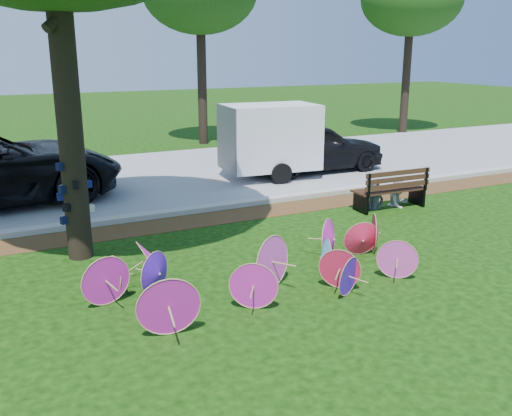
# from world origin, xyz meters

# --- Properties ---
(ground) EXTENTS (90.00, 90.00, 0.00)m
(ground) POSITION_xyz_m (0.00, 0.00, 0.00)
(ground) COLOR black
(ground) RESTS_ON ground
(mulch_strip) EXTENTS (90.00, 1.00, 0.01)m
(mulch_strip) POSITION_xyz_m (0.00, 4.50, 0.01)
(mulch_strip) COLOR #472D16
(mulch_strip) RESTS_ON ground
(curb) EXTENTS (90.00, 0.30, 0.12)m
(curb) POSITION_xyz_m (0.00, 5.20, 0.06)
(curb) COLOR #B7B5AD
(curb) RESTS_ON ground
(street) EXTENTS (90.00, 8.00, 0.01)m
(street) POSITION_xyz_m (0.00, 9.35, 0.01)
(street) COLOR gray
(street) RESTS_ON ground
(parasol_pile) EXTENTS (5.72, 2.71, 0.88)m
(parasol_pile) POSITION_xyz_m (-0.05, 0.62, 0.38)
(parasol_pile) COLOR #D223A8
(parasol_pile) RESTS_ON ground
(dark_pickup) EXTENTS (4.54, 1.93, 1.53)m
(dark_pickup) POSITION_xyz_m (5.43, 7.93, 0.76)
(dark_pickup) COLOR black
(dark_pickup) RESTS_ON ground
(cargo_trailer) EXTENTS (2.80, 1.93, 2.46)m
(cargo_trailer) POSITION_xyz_m (3.79, 7.67, 1.23)
(cargo_trailer) COLOR white
(cargo_trailer) RESTS_ON ground
(park_bench) EXTENTS (1.87, 0.76, 0.96)m
(park_bench) POSITION_xyz_m (4.79, 3.47, 0.48)
(park_bench) COLOR black
(park_bench) RESTS_ON ground
(person_left) EXTENTS (0.52, 0.38, 1.34)m
(person_left) POSITION_xyz_m (4.44, 3.52, 0.67)
(person_left) COLOR #3B4351
(person_left) RESTS_ON ground
(person_right) EXTENTS (0.71, 0.61, 1.26)m
(person_right) POSITION_xyz_m (5.14, 3.52, 0.63)
(person_right) COLOR #B2B1BB
(person_right) RESTS_ON ground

